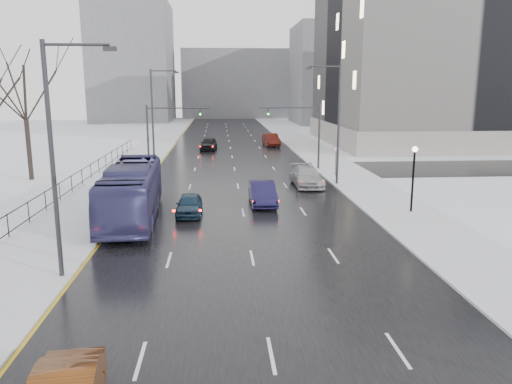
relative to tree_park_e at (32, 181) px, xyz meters
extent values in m
cube|color=black|center=(18.20, 16.00, 0.02)|extent=(16.00, 150.00, 0.04)
cube|color=black|center=(18.20, 4.00, 0.02)|extent=(130.00, 10.00, 0.04)
cube|color=silver|center=(7.70, 16.00, 0.08)|extent=(5.00, 150.00, 0.16)
cube|color=silver|center=(28.70, 16.00, 0.08)|extent=(5.00, 150.00, 0.16)
cube|color=white|center=(-1.80, 16.00, 0.06)|extent=(14.00, 150.00, 0.12)
cube|color=black|center=(5.20, -14.00, 1.41)|extent=(0.04, 70.00, 0.05)
cube|color=black|center=(5.20, -14.00, 0.41)|extent=(0.04, 70.00, 0.05)
cylinder|color=black|center=(5.20, -14.00, 0.81)|extent=(0.06, 0.06, 1.30)
cylinder|color=#2D2D33|center=(26.60, -4.00, 5.00)|extent=(0.20, 0.20, 10.00)
cylinder|color=#2D2D33|center=(25.30, -4.00, 9.80)|extent=(2.60, 0.12, 0.12)
cube|color=#2D2D33|center=(24.00, -4.00, 9.65)|extent=(0.50, 0.25, 0.18)
cylinder|color=#2D2D33|center=(9.80, -24.00, 5.00)|extent=(0.20, 0.20, 10.00)
cylinder|color=#2D2D33|center=(11.10, -24.00, 9.80)|extent=(2.60, 0.12, 0.12)
cube|color=#2D2D33|center=(12.40, -24.00, 9.65)|extent=(0.50, 0.25, 0.18)
cylinder|color=#2D2D33|center=(9.80, 8.00, 5.00)|extent=(0.20, 0.20, 10.00)
cylinder|color=#2D2D33|center=(11.10, 8.00, 9.80)|extent=(2.60, 0.12, 0.12)
cube|color=#2D2D33|center=(12.40, 8.00, 9.65)|extent=(0.50, 0.25, 0.18)
cylinder|color=black|center=(29.20, -14.00, 2.16)|extent=(0.14, 0.14, 4.00)
sphere|color=#FFE5B2|center=(29.20, -14.00, 4.26)|extent=(0.36, 0.36, 0.36)
cylinder|color=#2D2D33|center=(26.60, 4.00, 3.25)|extent=(0.20, 0.20, 6.50)
cylinder|color=#2D2D33|center=(23.60, 4.00, 6.20)|extent=(6.00, 0.12, 0.12)
imported|color=#2D2D33|center=(21.50, 4.00, 5.60)|extent=(0.15, 0.18, 0.90)
sphere|color=#19FF33|center=(21.50, 3.85, 5.60)|extent=(0.16, 0.16, 0.16)
cylinder|color=#2D2D33|center=(9.80, 4.00, 3.25)|extent=(0.20, 0.20, 6.50)
cylinder|color=#2D2D33|center=(12.80, 4.00, 6.20)|extent=(6.00, 0.12, 0.12)
imported|color=#2D2D33|center=(14.90, 4.00, 5.60)|extent=(0.15, 0.18, 0.90)
sphere|color=#19FF33|center=(14.90, 3.85, 5.60)|extent=(0.16, 0.16, 0.16)
cylinder|color=#2D2D33|center=(27.40, 0.00, 1.41)|extent=(0.06, 0.06, 2.50)
cylinder|color=white|center=(27.40, 0.00, 2.56)|extent=(0.60, 0.03, 0.60)
torus|color=#B20C0C|center=(27.40, 0.00, 2.56)|extent=(0.58, 0.06, 0.58)
cube|color=gray|center=(53.20, 28.00, 12.00)|extent=(40.00, 30.00, 24.00)
cube|color=gray|center=(53.20, 28.00, 1.50)|extent=(40.60, 30.60, 3.00)
cube|color=slate|center=(46.20, 71.00, 11.00)|extent=(24.00, 20.00, 22.00)
cube|color=slate|center=(-3.80, 81.00, 14.00)|extent=(18.00, 22.00, 28.00)
cube|color=slate|center=(22.20, 96.00, 9.00)|extent=(30.00, 18.00, 18.00)
imported|color=navy|center=(11.20, -13.97, 1.77)|extent=(3.59, 12.55, 3.46)
imported|color=#152C41|center=(14.70, -13.36, 0.72)|extent=(1.66, 4.01, 1.36)
imported|color=#17133A|center=(19.67, -10.83, 0.85)|extent=(1.76, 4.92, 1.62)
imported|color=#9C9DA0|center=(23.95, -4.31, 0.85)|extent=(2.38, 5.60, 1.61)
imported|color=black|center=(15.29, 20.80, 0.88)|extent=(2.45, 5.10, 1.68)
imported|color=#4A120C|center=(24.00, 25.05, 0.90)|extent=(2.26, 5.36, 1.72)
camera|label=1|loc=(16.69, -44.96, 8.14)|focal=35.00mm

